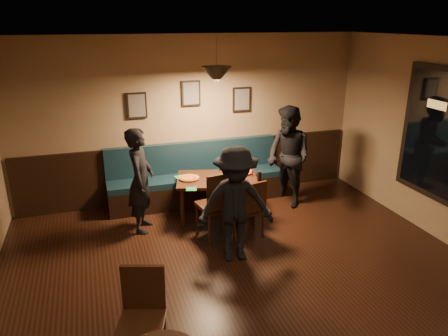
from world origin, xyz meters
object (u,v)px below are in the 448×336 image
object	(u,v)px
chair_near_left	(215,204)
cafe_chair_far	(141,321)
chair_near_right	(247,208)
diner_left	(141,180)
diner_right	(288,157)
tabasco_bottle	(252,173)
booth_bench	(197,175)
dining_table	(217,198)
soda_glass	(259,176)
diner_front	(235,205)

from	to	relation	value
chair_near_left	cafe_chair_far	distance (m)	2.47
chair_near_right	cafe_chair_far	distance (m)	2.68
diner_left	diner_right	distance (m)	2.47
chair_near_left	diner_left	bearing A→B (deg)	138.59
chair_near_left	cafe_chair_far	world-z (taller)	chair_near_left
diner_left	cafe_chair_far	bearing A→B (deg)	-169.71
tabasco_bottle	cafe_chair_far	xyz separation A→B (m)	(-2.11, -2.65, -0.26)
diner_right	chair_near_left	bearing A→B (deg)	-80.16
chair_near_left	diner_left	size ratio (longest dim) A/B	0.67
booth_bench	dining_table	xyz separation A→B (m)	(0.16, -0.67, -0.17)
dining_table	soda_glass	world-z (taller)	soda_glass
chair_near_left	diner_right	size ratio (longest dim) A/B	0.62
tabasco_bottle	cafe_chair_far	distance (m)	3.39
chair_near_right	diner_front	bearing A→B (deg)	-137.23
chair_near_left	cafe_chair_far	bearing A→B (deg)	-133.13
diner_right	cafe_chair_far	xyz separation A→B (m)	(-2.83, -2.84, -0.39)
tabasco_bottle	cafe_chair_far	size ratio (longest dim) A/B	0.12
chair_near_right	diner_front	size ratio (longest dim) A/B	0.57
dining_table	soda_glass	bearing A→B (deg)	-11.65
dining_table	tabasco_bottle	world-z (taller)	tabasco_bottle
booth_bench	cafe_chair_far	xyz separation A→B (m)	(-1.39, -3.39, -0.04)
dining_table	diner_right	world-z (taller)	diner_right
diner_right	soda_glass	world-z (taller)	diner_right
diner_left	soda_glass	bearing A→B (deg)	-79.66
diner_left	soda_glass	world-z (taller)	diner_left
diner_front	tabasco_bottle	bearing A→B (deg)	64.97
cafe_chair_far	diner_front	bearing A→B (deg)	-115.82
diner_left	diner_front	size ratio (longest dim) A/B	1.02
booth_bench	dining_table	size ratio (longest dim) A/B	2.42
booth_bench	diner_left	size ratio (longest dim) A/B	1.90
chair_near_left	diner_right	world-z (taller)	diner_right
diner_left	diner_right	size ratio (longest dim) A/B	0.93
diner_right	diner_front	world-z (taller)	diner_right
cafe_chair_far	chair_near_left	bearing A→B (deg)	-104.29
chair_near_left	cafe_chair_far	xyz separation A→B (m)	(-1.33, -2.09, -0.07)
diner_front	cafe_chair_far	distance (m)	2.05
booth_bench	diner_front	distance (m)	1.96
diner_left	booth_bench	bearing A→B (deg)	-36.58
chair_near_left	cafe_chair_far	size ratio (longest dim) A/B	1.15
dining_table	chair_near_left	xyz separation A→B (m)	(-0.22, -0.63, 0.19)
dining_table	cafe_chair_far	size ratio (longest dim) A/B	1.36
soda_glass	cafe_chair_far	size ratio (longest dim) A/B	0.16
diner_left	soda_glass	xyz separation A→B (m)	(1.77, -0.24, -0.05)
booth_bench	cafe_chair_far	bearing A→B (deg)	-112.21
dining_table	cafe_chair_far	xyz separation A→B (m)	(-1.55, -2.72, 0.12)
diner_front	chair_near_right	bearing A→B (deg)	60.84
soda_glass	tabasco_bottle	xyz separation A→B (m)	(-0.03, 0.22, -0.02)
booth_bench	soda_glass	distance (m)	1.25
chair_near_right	diner_left	world-z (taller)	diner_left
soda_glass	cafe_chair_far	world-z (taller)	cafe_chair_far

